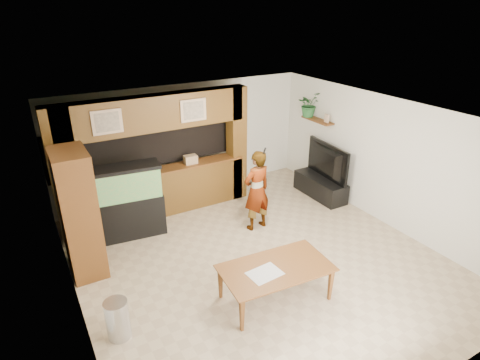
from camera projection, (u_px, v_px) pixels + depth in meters
floor at (257, 259)px, 7.23m from camera, size 6.50×6.50×0.00m
ceiling at (260, 118)px, 6.17m from camera, size 6.50×6.50×0.00m
wall_back at (184, 140)px, 9.27m from camera, size 6.00×0.00×6.00m
wall_left at (69, 244)px, 5.34m from camera, size 0.00×6.50×6.50m
wall_right at (385, 161)px, 8.07m from camera, size 0.00×6.50×6.50m
partition at (153, 155)px, 8.35m from camera, size 4.20×0.99×2.60m
wall_clock at (53, 176)px, 5.90m from camera, size 0.05×0.25×0.25m
wall_shelf at (317, 120)px, 9.38m from camera, size 0.25×0.90×0.04m
pantry_cabinet at (79, 214)px, 6.53m from camera, size 0.54×0.89×2.17m
trash_can at (118, 319)px, 5.45m from camera, size 0.32×0.32×0.59m
aquarium at (128, 202)px, 7.70m from camera, size 1.32×0.49×1.46m
tv_stand at (320, 187)px, 9.48m from camera, size 0.51×1.39×0.46m
television at (322, 162)px, 9.22m from camera, size 0.30×1.42×0.81m
photo_frame at (327, 119)px, 9.09m from camera, size 0.03×0.14×0.19m
potted_plant at (309, 104)px, 9.48m from camera, size 0.63×0.57×0.59m
person at (257, 191)px, 7.90m from camera, size 0.65×0.47×1.67m
microphone at (264, 151)px, 7.44m from camera, size 0.03×0.09×0.15m
dining_table at (276, 284)px, 6.13m from camera, size 1.74×1.06×0.59m
newspaper_a at (265, 273)px, 5.89m from camera, size 0.52×0.40×0.01m
counter_box at (191, 159)px, 8.62m from camera, size 0.28×0.19×0.18m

